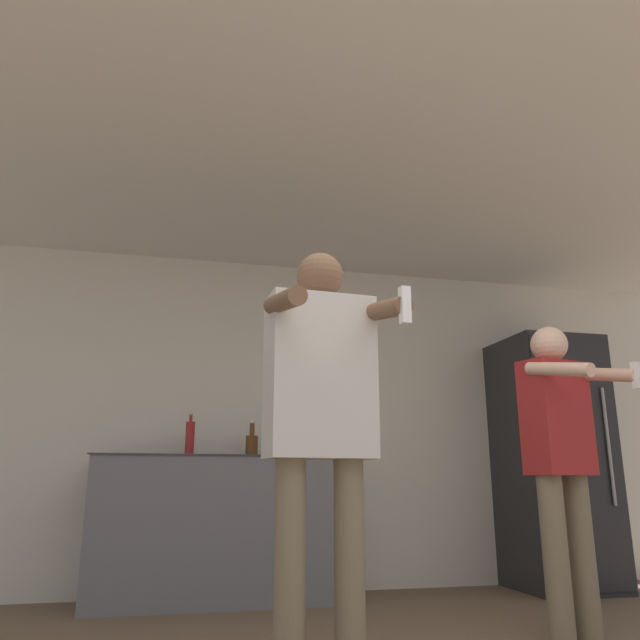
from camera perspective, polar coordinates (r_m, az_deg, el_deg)
wall_back at (r=5.02m, az=-3.17°, el=-9.11°), size 7.00×0.06×2.55m
ceiling_slab at (r=3.84m, az=1.50°, el=13.03°), size 7.00×3.72×0.05m
refrigerator at (r=5.41m, az=20.54°, el=-11.90°), size 0.72×0.76×1.93m
counter at (r=4.61m, az=-9.42°, el=-18.23°), size 1.72×0.62×0.98m
bottle_green_wine at (r=4.65m, az=-11.81°, el=-10.51°), size 0.06×0.06×0.31m
bottle_tall_gin at (r=4.68m, az=-6.26°, el=-11.15°), size 0.09×0.09×0.27m
bottle_brown_liquor at (r=4.74m, az=-2.27°, el=-10.86°), size 0.08×0.08×0.33m
person_woman_foreground at (r=2.52m, az=0.08°, el=-8.63°), size 0.51×0.53×1.74m
person_man_side at (r=3.71m, az=21.16°, el=-11.19°), size 0.51×0.59×1.66m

